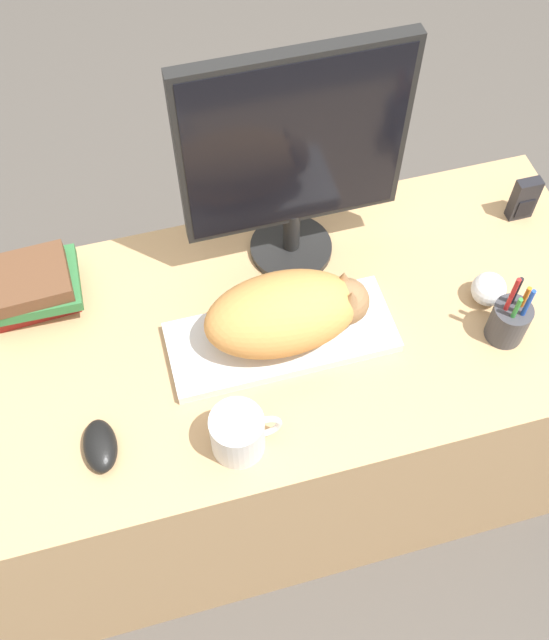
% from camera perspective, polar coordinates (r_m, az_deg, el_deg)
% --- Properties ---
extents(ground_plane, '(12.00, 12.00, 0.00)m').
position_cam_1_polar(ground_plane, '(2.11, 2.07, -19.41)').
color(ground_plane, '#4C4742').
extents(desk, '(1.46, 0.65, 0.75)m').
position_cam_1_polar(desk, '(1.86, -0.43, -7.14)').
color(desk, tan).
rests_on(desk, ground_plane).
extents(keyboard, '(0.46, 0.18, 0.02)m').
position_cam_1_polar(keyboard, '(1.51, 0.53, -1.33)').
color(keyboard, silver).
rests_on(keyboard, desk).
extents(cat, '(0.33, 0.17, 0.15)m').
position_cam_1_polar(cat, '(1.44, 1.08, 0.59)').
color(cat, '#D18C47').
rests_on(cat, keyboard).
extents(monitor, '(0.44, 0.18, 0.52)m').
position_cam_1_polar(monitor, '(1.43, 1.51, 12.56)').
color(monitor, black).
rests_on(monitor, desk).
extents(computer_mouse, '(0.06, 0.11, 0.04)m').
position_cam_1_polar(computer_mouse, '(1.42, -13.14, -9.32)').
color(computer_mouse, black).
rests_on(computer_mouse, desk).
extents(coffee_mug, '(0.13, 0.10, 0.10)m').
position_cam_1_polar(coffee_mug, '(1.37, -2.73, -8.61)').
color(coffee_mug, silver).
rests_on(coffee_mug, desk).
extents(pen_cup, '(0.08, 0.08, 0.19)m').
position_cam_1_polar(pen_cup, '(1.55, 17.45, -0.05)').
color(pen_cup, '#38383D').
rests_on(pen_cup, desk).
extents(baseball, '(0.07, 0.07, 0.07)m').
position_cam_1_polar(baseball, '(1.61, 16.01, 2.28)').
color(baseball, silver).
rests_on(baseball, desk).
extents(phone, '(0.06, 0.03, 0.11)m').
position_cam_1_polar(phone, '(1.76, 18.47, 8.73)').
color(phone, black).
rests_on(phone, desk).
extents(book_stack, '(0.20, 0.16, 0.10)m').
position_cam_1_polar(book_stack, '(1.60, -18.13, 2.40)').
color(book_stack, maroon).
rests_on(book_stack, desk).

